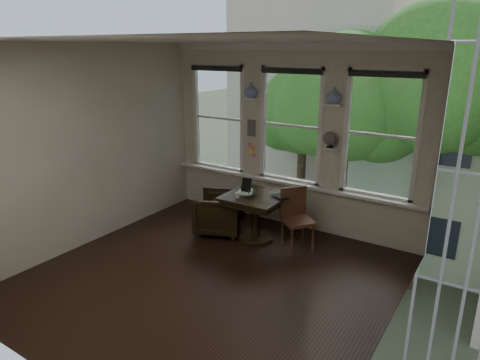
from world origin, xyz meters
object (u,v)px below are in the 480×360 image
Objects in this scene: armchair_left at (219,213)px; laptop at (278,198)px; side_chair_right at (298,221)px; mug at (238,195)px; table at (256,218)px.

laptop reaches higher than armchair_left.
mug is at bearing 149.95° from side_chair_right.
armchair_left is at bearing 134.44° from side_chair_right.
side_chair_right is 9.83× the size of mug.
armchair_left is 7.91× the size of mug.
table is at bearing 134.92° from side_chair_right.
armchair_left is 2.27× the size of laptop.
laptop is (1.01, 0.11, 0.43)m from armchair_left.
laptop is (-0.34, -0.02, 0.30)m from side_chair_right.
laptop is at bearing 132.41° from side_chair_right.
laptop is 3.49× the size of mug.
mug is (-0.16, -0.26, 0.42)m from table.
armchair_left is 0.80× the size of side_chair_right.
table is 9.62× the size of mug.
side_chair_right reaches higher than mug.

